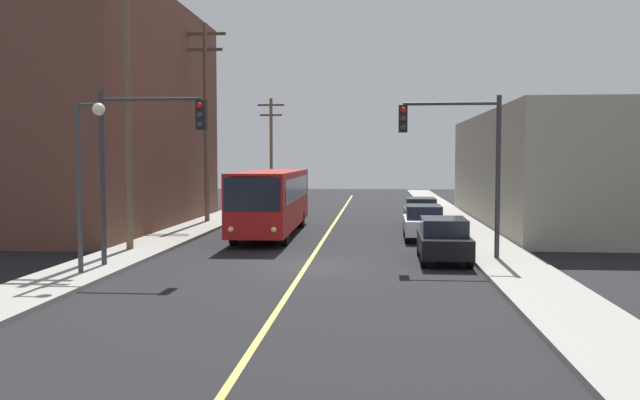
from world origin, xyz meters
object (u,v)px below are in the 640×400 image
Objects in this scene: parked_car_white at (423,222)px; utility_pole_far at (271,143)px; city_bus at (272,199)px; utility_pole_near at (127,93)px; utility_pole_mid at (206,114)px; parked_car_black at (444,239)px; parked_car_green at (421,212)px; street_lamp_left at (85,161)px; traffic_signal_left_corner at (145,145)px; traffic_signal_right_corner at (456,146)px.

parked_car_white is 30.99m from utility_pole_far.
city_bus is 27.63m from utility_pole_far.
utility_pole_mid is at bearing 89.65° from utility_pole_near.
parked_car_black is 12.81m from parked_car_green.
parked_car_black is 12.90m from street_lamp_left.
utility_pole_near reaches higher than parked_car_white.
traffic_signal_left_corner is at bearing -62.27° from utility_pole_near.
city_bus reaches higher than parked_car_green.
parked_car_black is 6.87m from parked_car_white.
utility_pole_near is at bearing -125.47° from city_bus.
utility_pole_far reaches higher than traffic_signal_left_corner.
traffic_signal_left_corner is at bearing -87.56° from utility_pole_far.
parked_car_green is 13.65m from utility_pole_mid.
street_lamp_left is (0.64, -17.98, -2.68)m from utility_pole_mid.
traffic_signal_right_corner reaches higher than parked_car_white.
traffic_signal_right_corner is at bearing -44.63° from city_bus.
utility_pole_mid is at bearing 133.49° from traffic_signal_right_corner.
utility_pole_near reaches higher than utility_pole_mid.
utility_pole_far is 37.94m from traffic_signal_left_corner.
parked_car_white is at bearing 24.14° from utility_pole_near.
utility_pole_far is at bearing 92.44° from traffic_signal_left_corner.
utility_pole_mid is (-12.44, 13.68, 5.58)m from parked_car_black.
parked_car_white is 15.02m from utility_pole_mid.
parked_car_black is 11.27m from traffic_signal_left_corner.
parked_car_white is at bearing -67.53° from utility_pole_far.
parked_car_black and parked_car_green have the same top height.
parked_car_green is at bearing 56.20° from traffic_signal_left_corner.
parked_car_black is at bearing -6.26° from utility_pole_near.
parked_car_white is 5.96m from parked_car_green.
utility_pole_near is 6.34m from street_lamp_left.
parked_car_white is 0.49× the size of utility_pole_far.
utility_pole_far is (-11.73, 28.36, 4.32)m from parked_car_white.
utility_pole_mid reaches higher than traffic_signal_left_corner.
utility_pole_mid reaches higher than city_bus.
traffic_signal_right_corner is at bearing -70.50° from utility_pole_far.
utility_pole_far is at bearing 118.13° from parked_car_green.
parked_car_black is 1.00× the size of parked_car_green.
utility_pole_mid is 1.91× the size of traffic_signal_right_corner.
parked_car_green is 17.86m from utility_pole_near.
utility_pole_far is at bearing 112.47° from parked_car_white.
traffic_signal_left_corner reaches higher than city_bus.
utility_pole_far reaches higher than city_bus.
street_lamp_left is (0.71, -5.68, -2.74)m from utility_pole_near.
city_bus reaches higher than parked_car_white.
parked_car_white is 14.56m from utility_pole_near.
utility_pole_far is 39.55m from street_lamp_left.
traffic_signal_right_corner reaches higher than parked_car_black.
parked_car_green is at bearing 92.04° from traffic_signal_right_corner.
city_bus is at bearing 54.53° from utility_pole_near.
city_bus is 9.52m from utility_pole_near.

